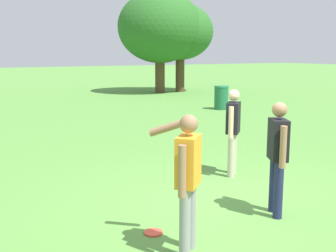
% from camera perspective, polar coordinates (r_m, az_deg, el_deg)
% --- Properties ---
extents(ground_plane, '(120.00, 120.00, 0.00)m').
position_cam_1_polar(ground_plane, '(6.78, 8.21, -10.19)').
color(ground_plane, '#568E3D').
extents(person_thrower, '(0.46, 0.84, 1.64)m').
position_cam_1_polar(person_thrower, '(4.85, 2.59, -6.42)').
color(person_thrower, gray).
rests_on(person_thrower, ground).
extents(person_catcher, '(0.47, 0.45, 1.64)m').
position_cam_1_polar(person_catcher, '(8.01, 8.76, -0.08)').
color(person_catcher, '#B7AD93').
rests_on(person_catcher, ground).
extents(person_bystander, '(0.37, 0.55, 1.64)m').
position_cam_1_polar(person_bystander, '(6.18, 14.56, -3.31)').
color(person_bystander, '#1E234C').
rests_on(person_bystander, ground).
extents(frisbee, '(0.25, 0.25, 0.03)m').
position_cam_1_polar(frisbee, '(5.66, -1.98, -14.16)').
color(frisbee, '#E04733').
rests_on(frisbee, ground).
extents(trash_can_further_along, '(0.59, 0.59, 0.96)m').
position_cam_1_polar(trash_can_further_along, '(17.32, 7.19, 3.83)').
color(trash_can_further_along, '#1E663D').
rests_on(trash_can_further_along, ground).
extents(tree_broad_center, '(4.70, 4.70, 5.67)m').
position_cam_1_polar(tree_broad_center, '(24.20, -1.11, 13.16)').
color(tree_broad_center, '#4C3823').
rests_on(tree_broad_center, ground).
extents(tree_far_right, '(3.77, 3.77, 5.04)m').
position_cam_1_polar(tree_far_right, '(24.76, 1.66, 12.53)').
color(tree_far_right, '#4C3823').
rests_on(tree_far_right, ground).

